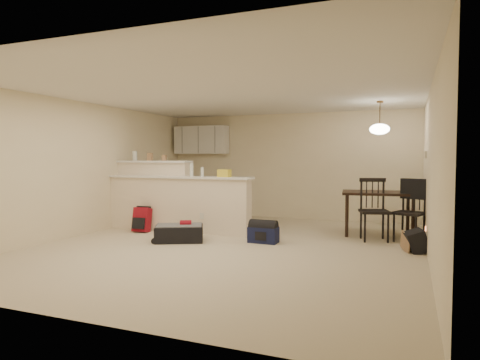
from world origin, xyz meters
The scene contains 20 objects.
room centered at (0.00, 0.00, 1.25)m, with size 7.00×7.02×2.50m.
breakfast_bar centered at (-1.76, 0.98, 0.61)m, with size 3.08×0.58×1.39m.
upper_cabinets centered at (-2.20, 3.32, 1.90)m, with size 1.40×0.34×0.70m, color white.
kitchen_counter centered at (-2.00, 3.19, 0.45)m, with size 1.80×0.60×0.90m, color white.
thermostat centered at (2.98, 1.55, 1.50)m, with size 0.02×0.12×0.12m, color beige.
jar centered at (-2.65, 1.12, 1.49)m, with size 0.10×0.10×0.20m, color silver.
cereal_box centered at (-2.28, 1.12, 1.47)m, with size 0.10×0.07×0.16m, color #A27A54.
small_box centered at (-1.94, 1.12, 1.45)m, with size 0.08×0.06×0.12m, color #A27A54.
bottle_a centered at (-1.19, 0.90, 1.22)m, with size 0.07×0.07×0.26m, color silver.
bottle_b centered at (-0.96, 0.90, 1.18)m, with size 0.06×0.06×0.18m, color silver.
bag_lump centered at (-0.50, 0.90, 1.16)m, with size 0.22×0.18×0.14m, color #A27A54.
dining_table centered at (2.20, 1.92, 0.72)m, with size 1.41×1.03×0.82m.
pendant_lamp centered at (2.20, 1.92, 1.99)m, with size 0.36×0.36×0.62m.
dining_chair_near centered at (2.18, 1.32, 0.54)m, with size 0.48×0.45×1.09m, color black, non-canonical shape.
dining_chair_far centered at (2.74, 1.43, 0.53)m, with size 0.47×0.44×1.06m, color black, non-canonical shape.
suitcase centered at (-0.96, 0.01, 0.14)m, with size 0.81×0.53×0.27m, color black.
red_backpack centered at (-2.12, 0.58, 0.24)m, with size 0.31×0.20×0.47m, color maroon.
navy_duffel centered at (0.43, 0.44, 0.13)m, with size 0.49×0.27×0.27m, color #13183C.
black_daypack centered at (2.85, 0.61, 0.16)m, with size 0.37×0.26×0.33m, color black.
cardboard_sheet centered at (2.69, 0.61, 0.14)m, with size 0.36×0.02×0.28m, color #A27A54.
Camera 1 is at (2.74, -6.42, 1.45)m, focal length 32.00 mm.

